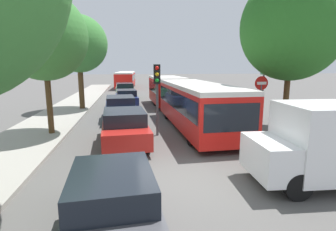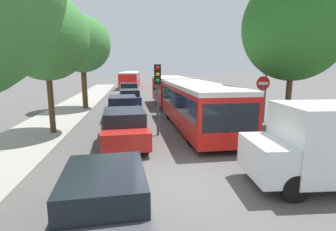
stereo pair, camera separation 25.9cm
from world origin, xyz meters
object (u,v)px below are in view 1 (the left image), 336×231
object	(u,v)px
queued_car_navy	(126,98)
tree_right_near	(292,27)
tree_left_far	(79,44)
queued_car_graphite	(113,202)
tree_left_mid	(44,37)
queued_car_red	(125,127)
queued_car_blue	(121,108)
articulated_bus	(181,96)
queued_car_green	(125,90)
traffic_light	(157,84)
no_entry_sign	(261,95)
direction_sign_post	(264,79)
city_bus_rear	(126,78)

from	to	relation	value
queued_car_navy	tree_right_near	world-z (taller)	tree_right_near
tree_left_far	tree_right_near	world-z (taller)	tree_right_near
queued_car_graphite	tree_left_mid	distance (m)	9.66
queued_car_red	queued_car_blue	bearing A→B (deg)	-0.41
articulated_bus	queued_car_green	world-z (taller)	articulated_bus
queued_car_graphite	articulated_bus	bearing A→B (deg)	-21.25
queued_car_navy	traffic_light	world-z (taller)	traffic_light
queued_car_blue	queued_car_navy	bearing A→B (deg)	-7.22
tree_left_far	tree_right_near	bearing A→B (deg)	-35.24
queued_car_navy	traffic_light	bearing A→B (deg)	-174.89
queued_car_red	tree_left_mid	world-z (taller)	tree_left_mid
queued_car_graphite	queued_car_navy	xyz separation A→B (m)	(0.20, 17.19, 0.01)
queued_car_graphite	tree_left_mid	xyz separation A→B (m)	(-3.35, 8.16, 3.94)
articulated_bus	traffic_light	bearing A→B (deg)	-26.15
no_entry_sign	queued_car_red	bearing A→B (deg)	-78.61
articulated_bus	no_entry_sign	size ratio (longest dim) A/B	5.79
queued_car_navy	tree_left_far	size ratio (longest dim) A/B	0.59
articulated_bus	queued_car_navy	distance (m)	6.32
queued_car_red	tree_left_far	size ratio (longest dim) A/B	0.63
queued_car_green	no_entry_sign	world-z (taller)	no_entry_sign
queued_car_green	no_entry_sign	size ratio (longest dim) A/B	1.59
queued_car_navy	queued_car_green	size ratio (longest dim) A/B	0.92
articulated_bus	queued_car_graphite	distance (m)	12.65
queued_car_blue	direction_sign_post	xyz separation A→B (m)	(8.35, -2.04, 1.81)
queued_car_blue	queued_car_navy	world-z (taller)	queued_car_blue
articulated_bus	direction_sign_post	world-z (taller)	direction_sign_post
queued_car_blue	tree_left_mid	world-z (taller)	tree_left_mid
direction_sign_post	queued_car_red	bearing A→B (deg)	36.38
queued_car_graphite	queued_car_red	bearing A→B (deg)	-5.22
city_bus_rear	tree_right_near	size ratio (longest dim) A/B	1.44
queued_car_green	tree_left_far	distance (m)	9.48
traffic_light	city_bus_rear	bearing A→B (deg)	-170.02
queued_car_navy	tree_right_near	distance (m)	13.46
traffic_light	no_entry_sign	bearing A→B (deg)	98.49
tree_left_mid	direction_sign_post	bearing A→B (deg)	6.86
articulated_bus	queued_car_navy	world-z (taller)	articulated_bus
direction_sign_post	tree_right_near	xyz separation A→B (m)	(0.21, -2.02, 2.65)
queued_car_green	tree_left_mid	xyz separation A→B (m)	(-3.35, -15.46, 3.86)
queued_car_blue	queued_car_green	xyz separation A→B (m)	(0.14, 12.04, 0.02)
city_bus_rear	traffic_light	size ratio (longest dim) A/B	3.33
traffic_light	tree_right_near	bearing A→B (deg)	97.58
traffic_light	tree_right_near	xyz separation A→B (m)	(6.70, 0.10, 2.70)
tree_right_near	traffic_light	bearing A→B (deg)	-179.14
no_entry_sign	tree_left_far	size ratio (longest dim) A/B	0.40
queued_car_blue	direction_sign_post	bearing A→B (deg)	-107.42
tree_left_far	queued_car_blue	bearing A→B (deg)	-53.85
queued_car_blue	no_entry_sign	bearing A→B (deg)	-122.81
queued_car_graphite	direction_sign_post	xyz separation A→B (m)	(8.20, 9.55, 1.86)
articulated_bus	queued_car_red	xyz separation A→B (m)	(-3.64, -5.84, -0.64)
queued_car_navy	direction_sign_post	bearing A→B (deg)	-137.36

